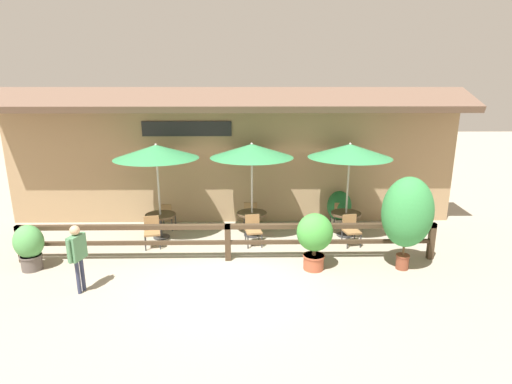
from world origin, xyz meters
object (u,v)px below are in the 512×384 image
(potted_plant_small_flowering, at_px, (407,213))
(patio_umbrella_middle, at_px, (252,151))
(potted_plant_broad_leaf, at_px, (315,236))
(potted_plant_tall_tropical, at_px, (29,246))
(chair_near_streetside, at_px, (152,230))
(dining_table_near, at_px, (161,219))
(chair_middle_streetside, at_px, (253,229))
(chair_far_streetside, at_px, (351,229))
(chair_far_wallside, at_px, (339,213))
(chair_near_wallside, at_px, (167,215))
(patio_umbrella_near, at_px, (156,152))
(dining_table_far, at_px, (346,217))
(patio_umbrella_far, at_px, (350,151))
(chair_middle_wallside, at_px, (251,213))
(potted_plant_entrance_palm, at_px, (339,208))
(dining_table_middle, at_px, (252,217))
(pedestrian, at_px, (77,250))

(potted_plant_small_flowering, bearing_deg, patio_umbrella_middle, 147.56)
(potted_plant_broad_leaf, bearing_deg, potted_plant_tall_tropical, 179.19)
(chair_near_streetside, bearing_deg, dining_table_near, 68.60)
(patio_umbrella_middle, distance_m, chair_middle_streetside, 2.16)
(patio_umbrella_middle, distance_m, chair_far_streetside, 3.48)
(chair_near_streetside, xyz_separation_m, chair_far_wallside, (5.42, 1.42, 0.00))
(chair_near_wallside, distance_m, potted_plant_tall_tropical, 3.83)
(patio_umbrella_near, height_order, chair_far_streetside, patio_umbrella_near)
(chair_near_streetside, relative_size, potted_plant_small_flowering, 0.37)
(chair_middle_streetside, bearing_deg, patio_umbrella_near, 157.17)
(patio_umbrella_middle, relative_size, chair_middle_streetside, 3.27)
(potted_plant_tall_tropical, bearing_deg, dining_table_far, 14.70)
(patio_umbrella_middle, relative_size, patio_umbrella_far, 1.00)
(dining_table_near, relative_size, chair_near_wallside, 1.03)
(patio_umbrella_middle, relative_size, chair_middle_wallside, 3.27)
(patio_umbrella_near, xyz_separation_m, chair_far_wallside, (5.32, 0.75, -2.04))
(chair_near_wallside, relative_size, potted_plant_entrance_palm, 0.74)
(chair_middle_wallside, xyz_separation_m, chair_far_streetside, (2.74, -1.46, 0.00))
(patio_umbrella_middle, xyz_separation_m, potted_plant_small_flowering, (3.59, -2.28, -1.10))
(dining_table_middle, xyz_separation_m, potted_plant_broad_leaf, (1.46, -2.26, 0.27))
(chair_middle_streetside, bearing_deg, pedestrian, -155.56)
(chair_near_streetside, distance_m, patio_umbrella_far, 5.87)
(chair_middle_wallside, relative_size, potted_plant_entrance_palm, 0.74)
(potted_plant_small_flowering, xyz_separation_m, pedestrian, (-7.25, -0.98, -0.44))
(patio_umbrella_near, relative_size, chair_middle_streetside, 3.27)
(dining_table_far, relative_size, chair_far_streetside, 1.03)
(chair_far_wallside, bearing_deg, dining_table_middle, 8.23)
(patio_umbrella_far, distance_m, potted_plant_tall_tropical, 8.50)
(patio_umbrella_near, xyz_separation_m, chair_near_streetside, (-0.09, -0.67, -2.04))
(chair_middle_streetside, relative_size, patio_umbrella_far, 0.31)
(chair_near_wallside, bearing_deg, pedestrian, 80.64)
(dining_table_far, distance_m, chair_far_wallside, 0.70)
(dining_table_far, bearing_deg, patio_umbrella_middle, 178.70)
(dining_table_middle, height_order, potted_plant_small_flowering, potted_plant_small_flowering)
(potted_plant_broad_leaf, xyz_separation_m, potted_plant_entrance_palm, (1.26, 3.05, -0.24))
(potted_plant_tall_tropical, xyz_separation_m, potted_plant_entrance_palm, (8.00, 2.95, -0.01))
(patio_umbrella_near, bearing_deg, chair_far_wallside, 7.97)
(chair_far_streetside, height_order, pedestrian, pedestrian)
(dining_table_middle, height_order, dining_table_far, same)
(potted_plant_tall_tropical, bearing_deg, chair_middle_wallside, 28.65)
(chair_far_streetside, distance_m, pedestrian, 6.86)
(chair_near_wallside, height_order, pedestrian, pedestrian)
(potted_plant_entrance_palm, bearing_deg, dining_table_far, -89.33)
(chair_far_streetside, bearing_deg, chair_near_wallside, 155.69)
(potted_plant_broad_leaf, bearing_deg, dining_table_far, 59.89)
(chair_middle_streetside, xyz_separation_m, chair_middle_wallside, (-0.05, 1.41, 0.00))
(dining_table_near, bearing_deg, potted_plant_small_flowering, -19.21)
(chair_far_wallside, bearing_deg, pedestrian, 26.54)
(potted_plant_tall_tropical, bearing_deg, potted_plant_entrance_palm, 20.27)
(chair_middle_wallside, height_order, dining_table_far, chair_middle_wallside)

